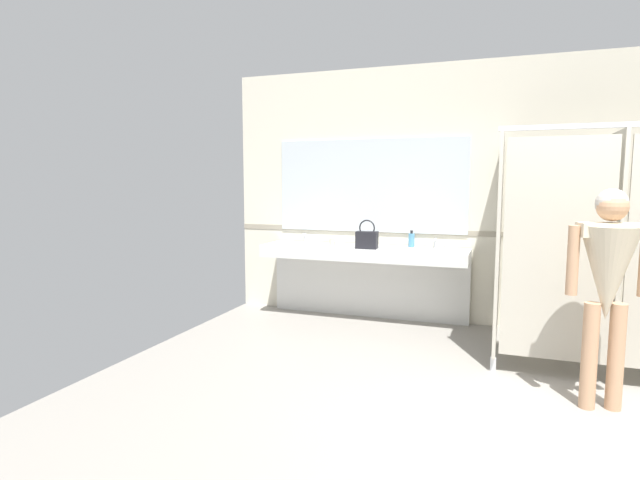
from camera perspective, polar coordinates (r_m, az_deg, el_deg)
ground_plane at (r=3.93m, az=28.69°, el=-19.65°), size 7.73×5.57×0.10m
wall_back at (r=6.08m, az=25.93°, el=4.45°), size 7.73×0.12×2.96m
wall_back_tile_band at (r=6.04m, az=25.78°, el=0.34°), size 7.73×0.01×0.06m
vanity_counter at (r=6.05m, az=5.03°, el=-2.87°), size 2.40×0.56×0.99m
mirror_panel at (r=6.17m, az=5.60°, el=6.05°), size 2.30×0.02×1.11m
bathroom_stalls at (r=5.13m, az=29.47°, el=-0.41°), size 1.87×1.49×2.08m
person_standing at (r=4.12m, az=29.51°, el=-3.21°), size 0.55×0.48×1.59m
handbag at (r=5.77m, az=5.26°, el=0.12°), size 0.24×0.12×0.33m
soap_dispenser at (r=5.97m, az=10.19°, el=0.00°), size 0.07×0.07×0.19m
paper_cup at (r=5.94m, az=1.37°, el=-0.28°), size 0.07×0.07×0.10m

